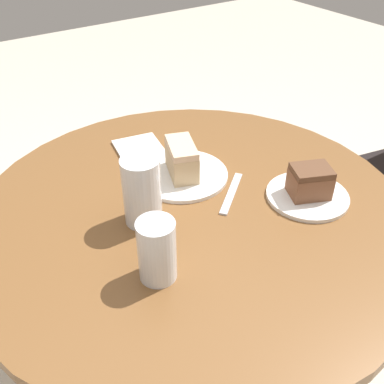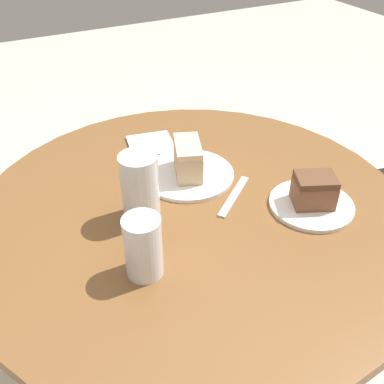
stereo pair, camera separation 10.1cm
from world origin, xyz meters
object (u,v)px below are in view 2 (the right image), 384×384
at_px(plate_far, 311,205).
at_px(glass_lemonade, 140,191).
at_px(plate_near, 188,174).
at_px(cake_slice_far, 314,190).
at_px(cake_slice_near, 188,159).
at_px(glass_water, 143,250).

relative_size(plate_far, glass_lemonade, 1.23).
bearing_deg(plate_near, cake_slice_far, 39.09).
distance_m(cake_slice_near, glass_water, 0.34).
xyz_separation_m(plate_far, cake_slice_far, (0.00, 0.00, 0.04)).
relative_size(cake_slice_near, cake_slice_far, 1.20).
distance_m(cake_slice_near, glass_lemonade, 0.19).
bearing_deg(glass_lemonade, cake_slice_near, 120.53).
height_order(cake_slice_near, cake_slice_far, cake_slice_near).
distance_m(plate_near, cake_slice_near, 0.05).
height_order(plate_near, plate_far, same).
xyz_separation_m(plate_near, plate_far, (0.24, 0.20, 0.00)).
xyz_separation_m(cake_slice_near, cake_slice_far, (0.24, 0.20, -0.01)).
xyz_separation_m(plate_far, glass_lemonade, (-0.14, -0.36, 0.07)).
distance_m(plate_near, glass_water, 0.34).
bearing_deg(cake_slice_far, plate_far, 0.00).
relative_size(plate_near, cake_slice_near, 1.75).
xyz_separation_m(plate_near, glass_water, (0.26, -0.22, 0.05)).
distance_m(plate_far, glass_lemonade, 0.39).
bearing_deg(glass_lemonade, plate_far, 68.02).
xyz_separation_m(cake_slice_near, glass_water, (0.26, -0.22, 0.01)).
distance_m(plate_near, cake_slice_far, 0.31).
bearing_deg(plate_near, cake_slice_near, -9.46).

